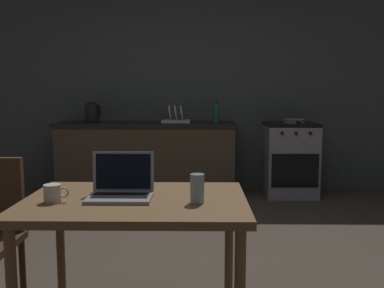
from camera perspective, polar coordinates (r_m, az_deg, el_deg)
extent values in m
plane|color=#473D33|center=(3.21, -2.36, -16.09)|extent=(12.00, 12.00, 0.00)
cube|color=#434A48|center=(5.54, 2.20, 8.23)|extent=(6.40, 0.10, 2.76)
cube|color=#4C3D2D|center=(5.29, -5.99, -2.15)|extent=(2.10, 0.60, 0.85)
cube|color=black|center=(5.24, -6.05, 2.65)|extent=(2.16, 0.64, 0.04)
cube|color=gray|center=(5.37, 12.82, -2.15)|extent=(0.60, 0.60, 0.85)
cube|color=black|center=(5.32, 12.95, 2.57)|extent=(0.60, 0.60, 0.04)
cube|color=black|center=(5.09, 13.51, -3.46)|extent=(0.54, 0.01, 0.39)
cylinder|color=black|center=(4.99, 11.88, 1.40)|extent=(0.04, 0.02, 0.04)
cylinder|color=black|center=(5.02, 13.68, 1.39)|extent=(0.04, 0.02, 0.04)
cylinder|color=black|center=(5.06, 15.44, 1.37)|extent=(0.04, 0.02, 0.04)
cube|color=brown|center=(2.22, -7.52, -7.66)|extent=(1.13, 0.79, 0.04)
cylinder|color=brown|center=(2.75, -17.05, -12.84)|extent=(0.05, 0.05, 0.68)
cylinder|color=brown|center=(2.63, 4.92, -13.47)|extent=(0.05, 0.05, 0.68)
cylinder|color=#4C331E|center=(2.73, -21.53, -15.88)|extent=(0.04, 0.04, 0.43)
cube|color=#99999E|center=(2.20, -9.57, -7.07)|extent=(0.32, 0.22, 0.02)
cube|color=black|center=(2.21, -9.50, -6.73)|extent=(0.28, 0.12, 0.00)
cube|color=#99999E|center=(2.29, -9.09, -3.60)|extent=(0.32, 0.02, 0.21)
cube|color=black|center=(2.28, -9.12, -3.63)|extent=(0.29, 0.02, 0.18)
cylinder|color=black|center=(5.36, -13.13, 2.92)|extent=(0.17, 0.17, 0.02)
cylinder|color=black|center=(5.35, -13.16, 4.14)|extent=(0.16, 0.16, 0.21)
cylinder|color=black|center=(5.34, -13.19, 5.35)|extent=(0.10, 0.10, 0.02)
cube|color=black|center=(5.33, -12.17, 4.27)|extent=(0.02, 0.02, 0.15)
cylinder|color=#19592D|center=(5.15, 3.24, 3.83)|extent=(0.07, 0.07, 0.18)
cone|color=#19592D|center=(5.14, 3.25, 5.16)|extent=(0.07, 0.07, 0.06)
cylinder|color=black|center=(5.14, 3.25, 5.61)|extent=(0.03, 0.03, 0.02)
cylinder|color=gray|center=(5.31, 13.42, 2.83)|extent=(0.25, 0.25, 0.01)
torus|color=gray|center=(5.30, 13.43, 3.17)|extent=(0.26, 0.26, 0.02)
cylinder|color=black|center=(5.10, 13.95, 2.82)|extent=(0.02, 0.18, 0.02)
cylinder|color=silver|center=(2.22, -18.03, -6.24)|extent=(0.08, 0.08, 0.09)
torus|color=silver|center=(2.20, -16.68, -6.18)|extent=(0.05, 0.01, 0.05)
cylinder|color=#99B7C6|center=(2.09, 0.70, -5.93)|extent=(0.07, 0.07, 0.14)
cube|color=silver|center=(5.20, -2.15, 3.04)|extent=(0.34, 0.26, 0.03)
cylinder|color=beige|center=(5.20, -2.93, 4.19)|extent=(0.04, 0.18, 0.18)
cylinder|color=beige|center=(5.20, -2.15, 4.19)|extent=(0.04, 0.18, 0.18)
cylinder|color=beige|center=(5.20, -1.38, 4.20)|extent=(0.04, 0.18, 0.18)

